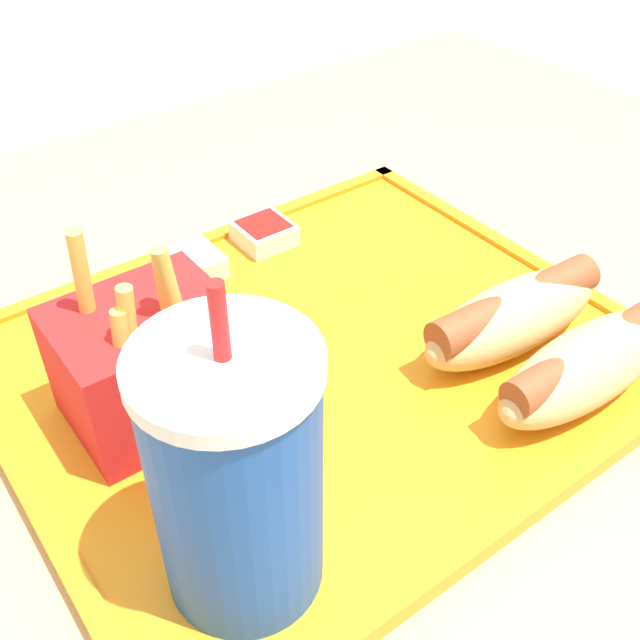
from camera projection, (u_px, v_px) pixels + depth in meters
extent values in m
cube|color=tan|center=(324.00, 611.00, 0.76)|extent=(1.08, 0.83, 0.73)
cube|color=orange|center=(320.00, 360.00, 0.50)|extent=(0.40, 0.34, 0.01)
cube|color=orange|center=(197.00, 242.00, 0.60)|extent=(0.40, 0.01, 0.00)
cube|color=orange|center=(507.00, 520.00, 0.39)|extent=(0.40, 0.01, 0.00)
cube|color=orange|center=(520.00, 254.00, 0.59)|extent=(0.01, 0.34, 0.00)
cube|color=orange|center=(31.00, 496.00, 0.41)|extent=(0.01, 0.34, 0.00)
cylinder|color=#194CA5|center=(237.00, 483.00, 0.33)|extent=(0.08, 0.08, 0.13)
cylinder|color=white|center=(224.00, 365.00, 0.29)|extent=(0.08, 0.08, 0.01)
cylinder|color=red|center=(219.00, 322.00, 0.27)|extent=(0.01, 0.01, 0.03)
ellipsoid|color=#DBB270|center=(586.00, 367.00, 0.45)|extent=(0.15, 0.05, 0.05)
cylinder|color=brown|center=(590.00, 354.00, 0.45)|extent=(0.13, 0.02, 0.02)
ellipsoid|color=#DBB270|center=(513.00, 318.00, 0.49)|extent=(0.15, 0.06, 0.05)
cylinder|color=brown|center=(515.00, 305.00, 0.48)|extent=(0.13, 0.03, 0.03)
cube|color=red|center=(149.00, 365.00, 0.43)|extent=(0.10, 0.08, 0.08)
cylinder|color=#E5C14C|center=(123.00, 355.00, 0.40)|extent=(0.02, 0.01, 0.06)
cylinder|color=#E5C14C|center=(86.00, 299.00, 0.41)|extent=(0.02, 0.02, 0.09)
cylinder|color=#E5C14C|center=(170.00, 317.00, 0.41)|extent=(0.01, 0.02, 0.08)
cylinder|color=#E5C14C|center=(177.00, 312.00, 0.41)|extent=(0.02, 0.01, 0.09)
cylinder|color=#E5C14C|center=(130.00, 342.00, 0.40)|extent=(0.02, 0.01, 0.07)
cube|color=silver|center=(192.00, 265.00, 0.56)|extent=(0.04, 0.04, 0.02)
cube|color=white|center=(191.00, 256.00, 0.56)|extent=(0.03, 0.03, 0.00)
cube|color=silver|center=(264.00, 233.00, 0.60)|extent=(0.04, 0.04, 0.02)
cube|color=#B21914|center=(264.00, 225.00, 0.59)|extent=(0.03, 0.03, 0.00)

